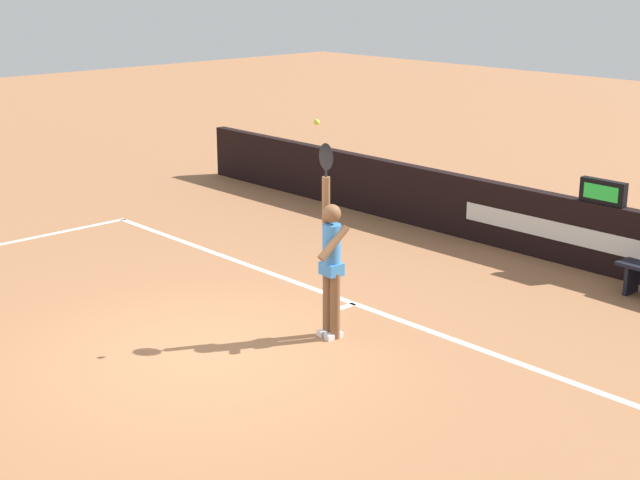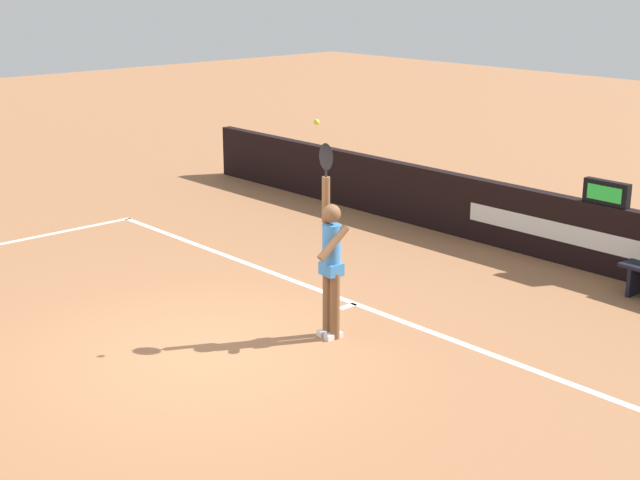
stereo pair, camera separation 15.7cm
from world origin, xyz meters
name	(u,v)px [view 1 (the left image)]	position (x,y,z in m)	size (l,w,h in m)	color
ground_plane	(207,353)	(0.00, 0.00, 0.00)	(60.00, 60.00, 0.00)	#976340
court_lines	(187,360)	(0.00, -0.30, 0.00)	(12.43, 5.86, 0.00)	white
back_wall	(516,219)	(0.00, 6.34, 0.54)	(16.19, 0.22, 1.08)	black
speed_display	(603,192)	(1.55, 6.34, 1.27)	(0.74, 0.14, 0.37)	black
tennis_player	(331,259)	(0.64, 1.50, 1.04)	(0.45, 0.47, 2.50)	brown
tennis_ball	(317,122)	(0.49, 1.40, 2.76)	(0.07, 0.07, 0.07)	#CCDD33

